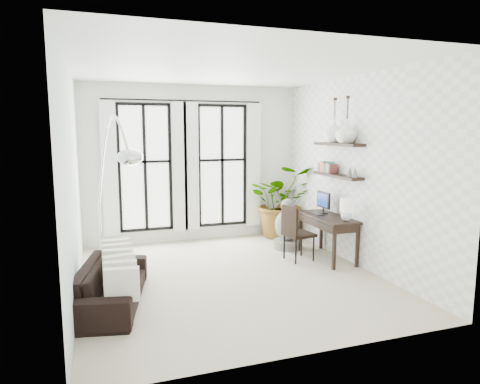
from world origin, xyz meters
name	(u,v)px	position (x,y,z in m)	size (l,w,h in m)	color
floor	(230,277)	(0.00, 0.00, 0.00)	(5.00, 5.00, 0.00)	#B6AB90
ceiling	(229,68)	(0.00, 0.00, 3.20)	(5.00, 5.00, 0.00)	white
wall_left	(71,182)	(-2.25, 0.00, 1.60)	(5.00, 5.00, 0.00)	silver
wall_right	(357,172)	(2.25, 0.00, 1.60)	(5.00, 5.00, 0.00)	white
wall_back	(194,164)	(0.00, 2.50, 1.60)	(4.50, 4.50, 0.00)	white
windows	(185,167)	(-0.20, 2.43, 1.56)	(3.26, 0.13, 2.65)	white
wall_shelves	(336,163)	(2.11, 0.43, 1.73)	(0.25, 1.30, 0.60)	black
sofa	(112,284)	(-1.80, -0.49, 0.28)	(1.90, 0.74, 0.55)	black
throw_pillows	(119,267)	(-1.70, -0.49, 0.50)	(0.40, 1.52, 0.40)	silver
plant	(282,201)	(1.85, 2.15, 0.79)	(1.41, 1.23, 1.57)	#2D7228
desk	(329,220)	(1.95, 0.34, 0.73)	(0.56, 1.32, 1.17)	black
desk_chair	(295,230)	(1.34, 0.46, 0.56)	(0.53, 0.53, 0.98)	black
arc_lamp	(112,153)	(-1.70, 0.37, 1.96)	(0.76, 2.00, 2.52)	silver
buddha	(287,228)	(1.56, 1.24, 0.41)	(0.54, 0.54, 0.98)	slate
vase_a	(346,132)	(2.11, 0.14, 2.27)	(0.37, 0.37, 0.38)	white
vase_b	(334,132)	(2.11, 0.54, 2.27)	(0.37, 0.37, 0.38)	white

